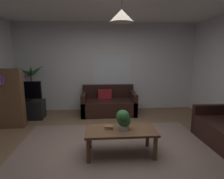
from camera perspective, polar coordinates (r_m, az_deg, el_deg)
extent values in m
cube|color=brown|center=(3.65, 0.37, -17.49)|extent=(5.50, 5.14, 0.02)
cube|color=gray|center=(3.47, 0.66, -18.82)|extent=(3.58, 2.83, 0.01)
cube|color=silver|center=(5.83, -1.71, 6.82)|extent=(5.62, 0.06, 2.67)
cube|color=white|center=(5.82, -0.04, 5.64)|extent=(1.14, 0.01, 0.98)
cube|color=black|center=(5.47, -1.02, -5.39)|extent=(1.55, 0.85, 0.42)
cube|color=black|center=(5.73, -1.24, -0.45)|extent=(1.55, 0.12, 0.40)
cube|color=black|center=(5.45, -8.58, -4.37)|extent=(0.12, 0.85, 0.64)
cube|color=black|center=(5.53, 6.43, -4.10)|extent=(0.12, 0.85, 0.64)
cube|color=maroon|center=(5.57, -2.22, -1.42)|extent=(0.41, 0.15, 0.28)
cube|color=black|center=(4.71, 28.12, -7.86)|extent=(0.85, 0.12, 0.64)
cube|color=brown|center=(3.26, 2.65, -12.43)|extent=(1.20, 0.59, 0.04)
cylinder|color=brown|center=(3.13, -7.21, -18.13)|extent=(0.07, 0.07, 0.41)
cylinder|color=brown|center=(3.26, 13.07, -17.14)|extent=(0.07, 0.07, 0.41)
cylinder|color=brown|center=(3.55, -6.83, -14.50)|extent=(0.07, 0.07, 0.41)
cylinder|color=brown|center=(3.66, 10.82, -13.81)|extent=(0.07, 0.07, 0.41)
cube|color=gold|center=(3.28, -1.04, -11.66)|extent=(0.15, 0.10, 0.03)
cube|color=#99663F|center=(3.27, -1.05, -11.26)|extent=(0.15, 0.11, 0.02)
cube|color=black|center=(3.34, 3.68, -11.31)|extent=(0.16, 0.06, 0.02)
cylinder|color=beige|center=(3.25, 3.43, -11.42)|extent=(0.18, 0.18, 0.08)
sphere|color=#2D6B33|center=(3.21, 3.74, -9.36)|extent=(0.23, 0.23, 0.23)
sphere|color=#2D6B33|center=(3.17, 3.31, -8.30)|extent=(0.23, 0.23, 0.23)
sphere|color=#2D6B33|center=(3.17, 3.27, -8.07)|extent=(0.17, 0.17, 0.17)
cube|color=black|center=(5.58, -24.56, -5.60)|extent=(0.90, 0.44, 0.50)
cube|color=black|center=(5.45, -25.05, -0.20)|extent=(0.85, 0.05, 0.48)
cube|color=black|center=(5.43, -25.14, -0.25)|extent=(0.81, 0.00, 0.44)
cube|color=black|center=(5.50, -24.84, -2.94)|extent=(0.24, 0.16, 0.04)
cylinder|color=#4C4C51|center=(6.11, -22.93, -5.13)|extent=(0.32, 0.32, 0.30)
cylinder|color=brown|center=(5.99, -23.32, 0.29)|extent=(0.05, 0.05, 0.87)
cone|color=#2D6B33|center=(5.86, -21.91, 5.66)|extent=(0.45, 0.11, 0.33)
cone|color=#2D6B33|center=(6.05, -21.70, 5.82)|extent=(0.36, 0.48, 0.39)
cone|color=#2D6B33|center=(6.11, -23.81, 5.25)|extent=(0.21, 0.40, 0.29)
cone|color=#2D6B33|center=(5.99, -25.96, 5.32)|extent=(0.53, 0.16, 0.31)
cone|color=#2D6B33|center=(5.82, -25.22, 5.07)|extent=(0.28, 0.40, 0.32)
cone|color=#2D6B33|center=(5.70, -23.46, 5.43)|extent=(0.25, 0.48, 0.37)
cube|color=brown|center=(5.00, -29.29, -2.47)|extent=(0.70, 0.22, 1.40)
cube|color=beige|center=(4.84, -30.79, 2.38)|extent=(0.04, 0.16, 0.19)
cube|color=#72387F|center=(4.82, -30.34, 2.42)|extent=(0.04, 0.16, 0.19)
cone|color=beige|center=(3.07, 2.96, 21.60)|extent=(0.38, 0.38, 0.19)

